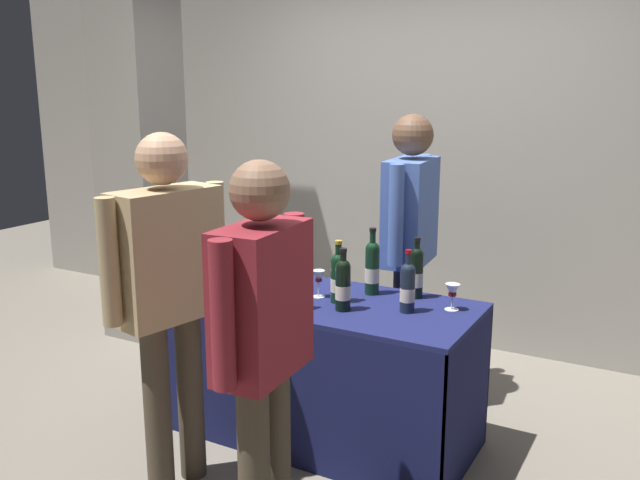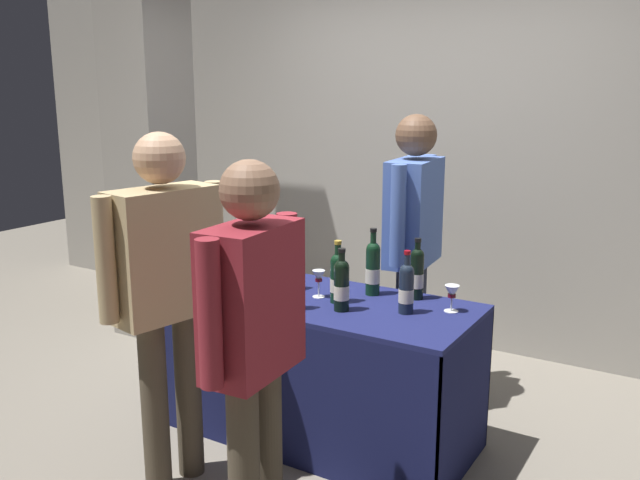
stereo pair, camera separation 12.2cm
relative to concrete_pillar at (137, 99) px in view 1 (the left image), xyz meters
The scene contains 17 objects.
ground_plane 2.62m from the concrete_pillar, 21.62° to the right, with size 12.00×12.00×0.00m, color gray.
back_partition 2.12m from the concrete_pillar, 26.98° to the left, with size 7.91×0.12×2.62m, color #9E998E.
concrete_pillar is the anchor object (origin of this frame).
tasting_table 2.32m from the concrete_pillar, 21.62° to the right, with size 1.57×0.69×0.75m.
featured_wine_bottle 2.36m from the concrete_pillar, 22.49° to the right, with size 0.07×0.07×0.30m.
display_bottle_0 2.27m from the concrete_pillar, 14.81° to the right, with size 0.07×0.07×0.35m.
display_bottle_1 1.95m from the concrete_pillar, 23.14° to the right, with size 0.08×0.08×0.30m.
display_bottle_2 2.25m from the concrete_pillar, 20.79° to the right, with size 0.08×0.08×0.31m.
display_bottle_3 2.03m from the concrete_pillar, 31.28° to the right, with size 0.08×0.08×0.34m.
display_bottle_4 2.21m from the concrete_pillar, 27.85° to the right, with size 0.07×0.07×0.34m.
display_bottle_5 2.56m from the concrete_pillar, 17.26° to the right, with size 0.07×0.07×0.30m.
display_bottle_6 2.46m from the concrete_pillar, 12.24° to the right, with size 0.07×0.07×0.31m.
wine_glass_near_vendor 2.70m from the concrete_pillar, 13.31° to the right, with size 0.07×0.07×0.13m.
wine_glass_mid 2.15m from the concrete_pillar, 21.46° to the right, with size 0.06×0.06×0.14m.
vendor_presenter 2.20m from the concrete_pillar, ahead, with size 0.25×0.60×1.65m.
taster_foreground_right 2.83m from the concrete_pillar, 38.09° to the right, with size 0.23×0.57×1.56m.
taster_foreground_left 2.20m from the concrete_pillar, 43.96° to the right, with size 0.30×0.63×1.61m.
Camera 1 is at (1.60, -2.88, 1.81)m, focal length 38.54 mm.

